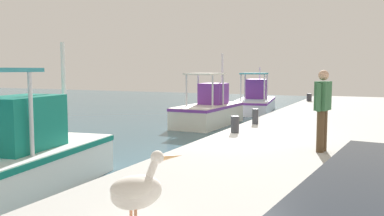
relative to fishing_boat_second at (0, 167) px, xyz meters
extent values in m
cube|color=#0F7260|center=(0.65, 0.10, 0.78)|extent=(1.85, 1.31, 1.11)
cylinder|color=silver|center=(0.26, -0.59, 1.03)|extent=(0.08, 0.08, 1.60)
cylinder|color=silver|center=(2.15, 0.33, 1.37)|extent=(0.10, 0.10, 2.29)
torus|color=orange|center=(0.65, 0.69, 0.78)|extent=(0.55, 0.18, 0.54)
cube|color=silver|center=(11.95, 0.66, -0.23)|extent=(4.59, 1.88, 0.94)
cube|color=#723399|center=(11.95, 0.66, 0.17)|extent=(4.63, 1.92, 0.12)
cube|color=#723399|center=(12.52, 0.65, 0.74)|extent=(1.29, 1.11, 0.99)
cylinder|color=silver|center=(10.91, 0.04, 0.94)|extent=(0.08, 0.08, 1.40)
cylinder|color=silver|center=(10.93, 1.31, 0.94)|extent=(0.08, 0.08, 1.40)
cylinder|color=silver|center=(12.14, 0.02, 0.94)|extent=(0.08, 0.08, 1.40)
cylinder|color=silver|center=(12.16, 1.29, 0.94)|extent=(0.08, 0.08, 1.40)
cube|color=silver|center=(11.54, 0.67, 1.68)|extent=(1.87, 1.36, 0.08)
cylinder|color=silver|center=(13.66, 0.63, 1.46)|extent=(0.10, 0.10, 2.43)
torus|color=orange|center=(12.52, 1.26, 0.74)|extent=(0.54, 0.11, 0.54)
cube|color=white|center=(18.78, 0.42, -0.31)|extent=(6.24, 2.89, 0.78)
cube|color=#723399|center=(18.78, 0.42, 0.00)|extent=(6.28, 2.93, 0.12)
cube|color=#723399|center=(19.52, 0.54, 0.68)|extent=(1.85, 1.43, 1.20)
cylinder|color=silver|center=(17.55, -0.47, 0.84)|extent=(0.08, 0.08, 1.53)
cylinder|color=silver|center=(17.33, 0.88, 0.84)|extent=(0.08, 0.08, 1.53)
cylinder|color=silver|center=(19.15, -0.21, 0.84)|extent=(0.08, 0.08, 1.53)
cylinder|color=silver|center=(18.93, 1.14, 0.84)|extent=(0.08, 0.08, 1.53)
cube|color=teal|center=(18.24, 0.33, 1.64)|extent=(2.63, 1.81, 0.08)
cylinder|color=silver|center=(21.00, 0.78, 1.05)|extent=(0.10, 0.10, 1.94)
torus|color=orange|center=(19.52, 1.19, 0.68)|extent=(0.55, 0.19, 0.54)
cylinder|color=tan|center=(-1.58, -4.11, 0.21)|extent=(0.04, 0.04, 0.22)
cylinder|color=tan|center=(-1.51, -4.01, 0.21)|extent=(0.04, 0.04, 0.22)
ellipsoid|color=white|center=(-1.50, -4.09, 0.46)|extent=(0.71, 0.60, 0.40)
ellipsoid|color=silver|center=(-1.55, -4.06, 0.52)|extent=(0.66, 0.59, 0.28)
cylinder|color=white|center=(-1.34, -4.18, 0.68)|extent=(0.21, 0.18, 0.27)
sphere|color=white|center=(-1.27, -4.23, 0.84)|extent=(0.22, 0.22, 0.16)
cone|color=#F2B272|center=(-1.10, -4.33, 0.82)|extent=(0.29, 0.21, 0.07)
cylinder|color=#4C3823|center=(3.78, -5.48, 0.56)|extent=(0.16, 0.16, 0.90)
cylinder|color=#4C3823|center=(3.58, -5.44, 0.56)|extent=(0.16, 0.16, 0.90)
cube|color=#33663F|center=(3.68, -5.46, 1.32)|extent=(0.48, 0.32, 0.62)
cylinder|color=#33663F|center=(3.95, -5.51, 1.30)|extent=(0.10, 0.10, 0.59)
cylinder|color=#33663F|center=(3.41, -5.41, 1.30)|extent=(0.10, 0.10, 0.59)
sphere|color=tan|center=(3.68, -5.46, 1.76)|extent=(0.22, 0.22, 0.22)
cylinder|color=#333338|center=(5.38, -2.90, 0.34)|extent=(0.23, 0.23, 0.47)
cylinder|color=#333338|center=(7.40, -2.90, 0.36)|extent=(0.20, 0.20, 0.50)
cylinder|color=#333338|center=(18.17, -2.90, 0.32)|extent=(0.27, 0.27, 0.43)
camera|label=1|loc=(-5.37, -6.60, 1.87)|focal=37.98mm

